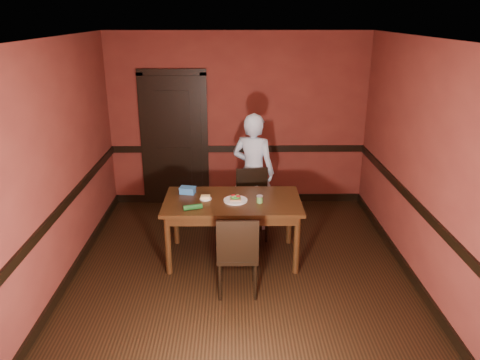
{
  "coord_description": "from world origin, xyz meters",
  "views": [
    {
      "loc": [
        -0.09,
        -4.92,
        2.94
      ],
      "look_at": [
        0.0,
        0.35,
        1.05
      ],
      "focal_mm": 35.0,
      "sensor_mm": 36.0,
      "label": 1
    }
  ],
  "objects_px": {
    "sandwich_plate": "(235,199)",
    "sauce_jar": "(260,199)",
    "chair_far": "(250,205)",
    "chair_near": "(237,253)",
    "cheese_saucer": "(205,198)",
    "person": "(253,172)",
    "dining_table": "(233,229)",
    "food_tub": "(188,190)"
  },
  "relations": [
    {
      "from": "person",
      "to": "cheese_saucer",
      "type": "height_order",
      "value": "person"
    },
    {
      "from": "dining_table",
      "to": "chair_far",
      "type": "height_order",
      "value": "chair_far"
    },
    {
      "from": "chair_far",
      "to": "sandwich_plate",
      "type": "xyz_separation_m",
      "value": [
        -0.2,
        -0.61,
        0.34
      ]
    },
    {
      "from": "sandwich_plate",
      "to": "cheese_saucer",
      "type": "distance_m",
      "value": 0.37
    },
    {
      "from": "chair_near",
      "to": "food_tub",
      "type": "distance_m",
      "value": 1.22
    },
    {
      "from": "cheese_saucer",
      "to": "food_tub",
      "type": "height_order",
      "value": "food_tub"
    },
    {
      "from": "chair_near",
      "to": "person",
      "type": "distance_m",
      "value": 1.74
    },
    {
      "from": "chair_near",
      "to": "cheese_saucer",
      "type": "relative_size",
      "value": 6.34
    },
    {
      "from": "dining_table",
      "to": "chair_far",
      "type": "bearing_deg",
      "value": 67.39
    },
    {
      "from": "cheese_saucer",
      "to": "chair_near",
      "type": "bearing_deg",
      "value": -64.22
    },
    {
      "from": "chair_far",
      "to": "sauce_jar",
      "type": "height_order",
      "value": "chair_far"
    },
    {
      "from": "sauce_jar",
      "to": "cheese_saucer",
      "type": "relative_size",
      "value": 0.61
    },
    {
      "from": "dining_table",
      "to": "person",
      "type": "height_order",
      "value": "person"
    },
    {
      "from": "dining_table",
      "to": "chair_near",
      "type": "bearing_deg",
      "value": -85.71
    },
    {
      "from": "chair_far",
      "to": "chair_near",
      "type": "xyz_separation_m",
      "value": [
        -0.19,
        -1.33,
        0.0
      ]
    },
    {
      "from": "dining_table",
      "to": "sandwich_plate",
      "type": "bearing_deg",
      "value": -44.04
    },
    {
      "from": "sauce_jar",
      "to": "cheese_saucer",
      "type": "distance_m",
      "value": 0.67
    },
    {
      "from": "dining_table",
      "to": "chair_near",
      "type": "height_order",
      "value": "chair_near"
    },
    {
      "from": "sandwich_plate",
      "to": "cheese_saucer",
      "type": "bearing_deg",
      "value": 169.52
    },
    {
      "from": "sandwich_plate",
      "to": "sauce_jar",
      "type": "height_order",
      "value": "sauce_jar"
    },
    {
      "from": "person",
      "to": "food_tub",
      "type": "relative_size",
      "value": 7.64
    },
    {
      "from": "dining_table",
      "to": "chair_far",
      "type": "xyz_separation_m",
      "value": [
        0.24,
        0.57,
        0.08
      ]
    },
    {
      "from": "sandwich_plate",
      "to": "sauce_jar",
      "type": "bearing_deg",
      "value": -10.72
    },
    {
      "from": "cheese_saucer",
      "to": "dining_table",
      "type": "bearing_deg",
      "value": -5.47
    },
    {
      "from": "sandwich_plate",
      "to": "dining_table",
      "type": "bearing_deg",
      "value": 135.6
    },
    {
      "from": "chair_far",
      "to": "sandwich_plate",
      "type": "relative_size",
      "value": 3.23
    },
    {
      "from": "sauce_jar",
      "to": "food_tub",
      "type": "distance_m",
      "value": 0.95
    },
    {
      "from": "cheese_saucer",
      "to": "chair_far",
      "type": "bearing_deg",
      "value": 43.28
    },
    {
      "from": "dining_table",
      "to": "sauce_jar",
      "type": "height_order",
      "value": "sauce_jar"
    },
    {
      "from": "chair_far",
      "to": "chair_near",
      "type": "height_order",
      "value": "chair_near"
    },
    {
      "from": "sandwich_plate",
      "to": "cheese_saucer",
      "type": "xyz_separation_m",
      "value": [
        -0.37,
        0.07,
        -0.0
      ]
    },
    {
      "from": "chair_far",
      "to": "food_tub",
      "type": "xyz_separation_m",
      "value": [
        -0.81,
        -0.34,
        0.36
      ]
    },
    {
      "from": "person",
      "to": "sandwich_plate",
      "type": "relative_size",
      "value": 5.75
    },
    {
      "from": "food_tub",
      "to": "sauce_jar",
      "type": "bearing_deg",
      "value": -8.23
    },
    {
      "from": "chair_far",
      "to": "sandwich_plate",
      "type": "height_order",
      "value": "chair_far"
    },
    {
      "from": "dining_table",
      "to": "cheese_saucer",
      "type": "xyz_separation_m",
      "value": [
        -0.33,
        0.03,
        0.41
      ]
    },
    {
      "from": "chair_far",
      "to": "person",
      "type": "xyz_separation_m",
      "value": [
        0.05,
        0.35,
        0.37
      ]
    },
    {
      "from": "chair_far",
      "to": "food_tub",
      "type": "distance_m",
      "value": 0.94
    },
    {
      "from": "chair_near",
      "to": "sauce_jar",
      "type": "bearing_deg",
      "value": -112.24
    },
    {
      "from": "sauce_jar",
      "to": "food_tub",
      "type": "height_order",
      "value": "sauce_jar"
    },
    {
      "from": "dining_table",
      "to": "chair_far",
      "type": "relative_size",
      "value": 1.79
    },
    {
      "from": "cheese_saucer",
      "to": "sandwich_plate",
      "type": "bearing_deg",
      "value": -10.48
    }
  ]
}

